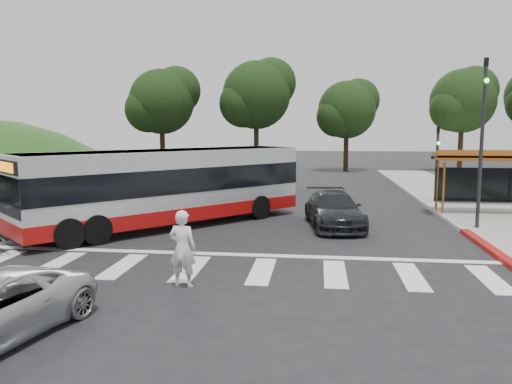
# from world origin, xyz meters

# --- Properties ---
(ground) EXTENTS (140.00, 140.00, 0.00)m
(ground) POSITION_xyz_m (0.00, 0.00, 0.00)
(ground) COLOR black
(ground) RESTS_ON ground
(sidewalk_east) EXTENTS (4.00, 40.00, 0.12)m
(sidewalk_east) POSITION_xyz_m (11.00, 8.00, 0.06)
(sidewalk_east) COLOR gray
(sidewalk_east) RESTS_ON ground
(curb_east) EXTENTS (0.30, 40.00, 0.15)m
(curb_east) POSITION_xyz_m (9.00, 8.00, 0.07)
(curb_east) COLOR #9E9991
(curb_east) RESTS_ON ground
(curb_east_red) EXTENTS (0.32, 6.00, 0.15)m
(curb_east_red) POSITION_xyz_m (9.00, -2.00, 0.08)
(curb_east_red) COLOR maroon
(curb_east_red) RESTS_ON ground
(crosswalk_ladder) EXTENTS (18.00, 2.60, 0.01)m
(crosswalk_ladder) POSITION_xyz_m (0.00, -5.00, 0.01)
(crosswalk_ladder) COLOR silver
(crosswalk_ladder) RESTS_ON ground
(bus_shelter) EXTENTS (4.20, 1.60, 2.86)m
(bus_shelter) POSITION_xyz_m (10.80, 5.10, 2.35)
(bus_shelter) COLOR brown
(bus_shelter) RESTS_ON sidewalk_east
(traffic_signal_ne_tall) EXTENTS (0.18, 0.37, 6.50)m
(traffic_signal_ne_tall) POSITION_xyz_m (9.60, 1.49, 3.88)
(traffic_signal_ne_tall) COLOR black
(traffic_signal_ne_tall) RESTS_ON ground
(traffic_signal_ne_short) EXTENTS (0.18, 0.37, 4.00)m
(traffic_signal_ne_short) POSITION_xyz_m (9.60, 8.49, 2.48)
(traffic_signal_ne_short) COLOR black
(traffic_signal_ne_short) RESTS_ON ground
(tree_ne_a) EXTENTS (6.16, 5.74, 9.30)m
(tree_ne_a) POSITION_xyz_m (16.08, 28.06, 6.39)
(tree_ne_a) COLOR black
(tree_ne_a) RESTS_ON parking_lot
(tree_north_a) EXTENTS (6.60, 6.15, 10.17)m
(tree_north_a) POSITION_xyz_m (-1.92, 26.07, 6.92)
(tree_north_a) COLOR black
(tree_north_a) RESTS_ON ground
(tree_north_b) EXTENTS (5.72, 5.33, 8.43)m
(tree_north_b) POSITION_xyz_m (6.07, 28.06, 5.66)
(tree_north_b) COLOR black
(tree_north_b) RESTS_ON ground
(tree_north_c) EXTENTS (6.16, 5.74, 9.30)m
(tree_north_c) POSITION_xyz_m (-9.92, 24.06, 6.29)
(tree_north_c) COLOR black
(tree_north_c) RESTS_ON ground
(transit_bus) EXTENTS (9.80, 10.54, 3.06)m
(transit_bus) POSITION_xyz_m (-2.41, 0.90, 1.53)
(transit_bus) COLOR silver
(transit_bus) RESTS_ON ground
(pedestrian) EXTENTS (0.77, 0.57, 1.93)m
(pedestrian) POSITION_xyz_m (0.22, -6.57, 0.96)
(pedestrian) COLOR white
(pedestrian) RESTS_ON ground
(dark_sedan) EXTENTS (2.61, 5.00, 1.38)m
(dark_sedan) POSITION_xyz_m (4.15, 1.59, 0.69)
(dark_sedan) COLOR black
(dark_sedan) RESTS_ON ground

